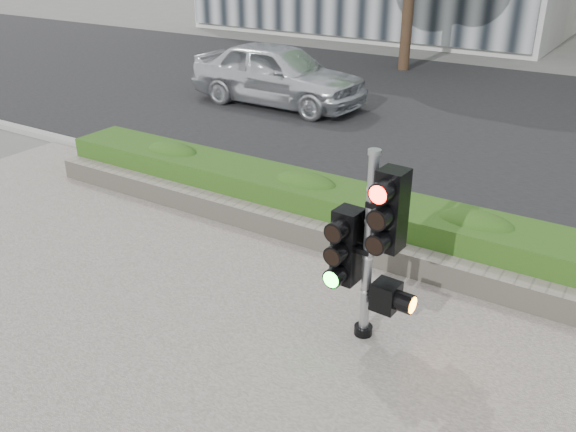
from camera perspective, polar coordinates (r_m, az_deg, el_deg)
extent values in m
plane|color=#51514C|center=(7.46, -0.59, -9.91)|extent=(120.00, 120.00, 0.00)
cube|color=black|center=(16.06, 19.43, 8.29)|extent=(60.00, 13.00, 0.02)
cube|color=gray|center=(9.87, 9.41, -0.58)|extent=(60.00, 0.25, 0.12)
cube|color=gray|center=(8.78, 6.17, -2.75)|extent=(12.00, 0.32, 0.34)
cube|color=#4B7323|center=(9.23, 8.04, -0.21)|extent=(12.00, 1.00, 0.68)
cylinder|color=black|center=(21.24, 11.18, 18.59)|extent=(0.36, 0.36, 4.03)
cylinder|color=black|center=(7.25, 7.06, -10.52)|extent=(0.22, 0.22, 0.11)
cylinder|color=gray|center=(6.70, 7.52, -3.21)|extent=(0.11, 0.11, 2.20)
cylinder|color=gray|center=(6.24, 8.11, 5.94)|extent=(0.14, 0.14, 0.05)
cube|color=#FF1107|center=(6.32, 9.63, 0.57)|extent=(0.30, 0.30, 0.88)
cube|color=#14E51E|center=(6.78, 5.56, -2.79)|extent=(0.30, 0.30, 0.88)
cube|color=black|center=(6.75, 8.92, -0.26)|extent=(0.30, 0.30, 0.60)
cube|color=orange|center=(6.89, 9.15, -7.38)|extent=(0.30, 0.30, 0.32)
imported|color=silver|center=(16.56, -0.95, 13.15)|extent=(4.86, 2.04, 1.64)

